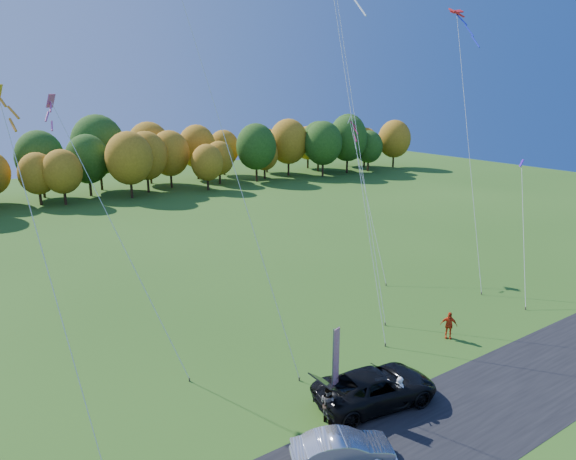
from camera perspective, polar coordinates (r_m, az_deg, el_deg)
ground at (r=26.38m, az=7.73°, el=-17.79°), size 160.00×160.00×0.00m
asphalt_strip at (r=24.13m, az=14.55°, el=-21.70°), size 90.00×6.00×0.01m
tree_line at (r=74.17m, az=-21.89°, el=3.02°), size 116.00×12.00×10.00m
black_suv at (r=25.58m, az=9.73°, el=-16.83°), size 6.38×3.78×1.66m
silver_sedan at (r=22.05m, az=6.11°, el=-23.10°), size 4.29×2.96×1.34m
person_tailgate_a at (r=25.41m, az=12.27°, el=-17.24°), size 0.50×0.66×1.64m
person_tailgate_b at (r=24.11m, az=4.53°, el=-18.67°), size 0.69×0.88×1.78m
person_east at (r=32.47m, az=17.42°, el=-10.05°), size 0.96×0.99×1.66m
feather_flag at (r=24.24m, az=5.27°, el=-14.07°), size 0.52×0.22×4.06m
kite_delta_blue at (r=26.24m, az=-8.79°, el=15.53°), size 5.86×10.61×30.00m
kite_parafoil_orange at (r=35.33m, az=7.43°, el=12.36°), size 5.16×11.38×25.52m
kite_delta_red at (r=31.61m, az=7.44°, el=10.30°), size 3.60×9.84×23.71m
kite_parafoil_rainbow at (r=41.77m, az=19.42°, el=8.87°), size 6.29×8.49×20.89m
kite_diamond_yellow at (r=22.37m, az=-25.04°, el=-4.50°), size 1.80×6.14×14.87m
kite_diamond_white at (r=41.42m, az=8.74°, el=3.67°), size 2.86×8.00×12.67m
kite_diamond_pink at (r=28.00m, az=-18.32°, el=-0.70°), size 4.18×8.80×14.50m
kite_diamond_blue_low at (r=40.15m, az=24.70°, el=-0.16°), size 5.20×4.89×9.63m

